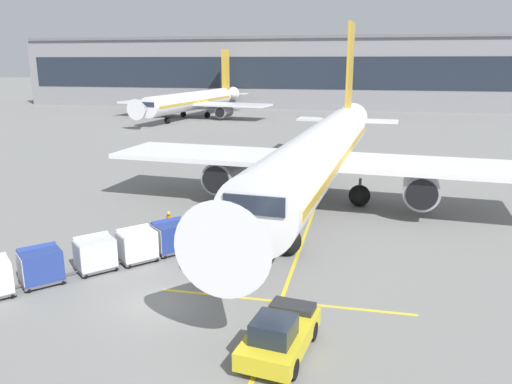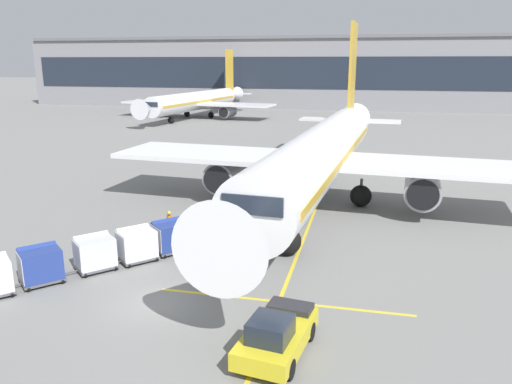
{
  "view_description": "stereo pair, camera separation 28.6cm",
  "coord_description": "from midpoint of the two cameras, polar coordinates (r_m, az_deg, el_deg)",
  "views": [
    {
      "loc": [
        9.02,
        -19.56,
        10.87
      ],
      "look_at": [
        2.96,
        8.23,
        3.4
      ],
      "focal_mm": 34.93,
      "sensor_mm": 36.0,
      "label": 1
    },
    {
      "loc": [
        9.3,
        -19.5,
        10.87
      ],
      "look_at": [
        2.96,
        8.23,
        3.4
      ],
      "focal_mm": 34.93,
      "sensor_mm": 36.0,
      "label": 2
    }
  ],
  "objects": [
    {
      "name": "terminal_building",
      "position": [
        125.91,
        7.36,
        13.41
      ],
      "size": [
        145.1,
        18.48,
        16.64
      ],
      "color": "gray",
      "rests_on": "ground"
    },
    {
      "name": "parked_airplane",
      "position": [
        38.07,
        7.71,
        4.31
      ],
      "size": [
        33.06,
        43.29,
        14.81
      ],
      "color": "white",
      "rests_on": "ground"
    },
    {
      "name": "safety_cone_nose_mark",
      "position": [
        37.11,
        -2.8,
        -1.81
      ],
      "size": [
        0.6,
        0.6,
        0.68
      ],
      "color": "black",
      "rests_on": "ground"
    },
    {
      "name": "ground_crew_wingwalker",
      "position": [
        28.7,
        -5.71,
        -5.48
      ],
      "size": [
        0.57,
        0.29,
        1.74
      ],
      "color": "black",
      "rests_on": "ground"
    },
    {
      "name": "ground_crew_by_carts",
      "position": [
        32.02,
        -9.63,
        -3.46
      ],
      "size": [
        0.42,
        0.48,
        1.74
      ],
      "color": "#333847",
      "rests_on": "ground"
    },
    {
      "name": "pushback_tug",
      "position": [
        19.67,
        2.79,
        -16.0
      ],
      "size": [
        2.74,
        4.67,
        1.83
      ],
      "color": "gold",
      "rests_on": "ground"
    },
    {
      "name": "safety_cone_engine_keepout",
      "position": [
        36.49,
        -2.32,
        -2.12
      ],
      "size": [
        0.56,
        0.56,
        0.64
      ],
      "color": "black",
      "rests_on": "ground"
    },
    {
      "name": "baggage_cart_lead",
      "position": [
        29.63,
        -9.47,
        -4.96
      ],
      "size": [
        2.53,
        2.56,
        1.91
      ],
      "color": "#515156",
      "rests_on": "ground"
    },
    {
      "name": "baggage_cart_fourth",
      "position": [
        27.46,
        -23.2,
        -7.61
      ],
      "size": [
        2.53,
        2.56,
        1.91
      ],
      "color": "#515156",
      "rests_on": "ground"
    },
    {
      "name": "safety_cone_wingtip",
      "position": [
        38.06,
        -3.72,
        -1.37
      ],
      "size": [
        0.63,
        0.63,
        0.72
      ],
      "color": "black",
      "rests_on": "ground"
    },
    {
      "name": "baggage_cart_second",
      "position": [
        28.71,
        -13.24,
        -5.8
      ],
      "size": [
        2.53,
        2.56,
        1.91
      ],
      "color": "#515156",
      "rests_on": "ground"
    },
    {
      "name": "distant_airplane",
      "position": [
        100.79,
        -6.74,
        10.3
      ],
      "size": [
        31.83,
        40.79,
        13.51
      ],
      "color": "white",
      "rests_on": "ground"
    },
    {
      "name": "ground_crew_by_loader",
      "position": [
        29.95,
        -6.5,
        -4.63
      ],
      "size": [
        0.56,
        0.31,
        1.74
      ],
      "color": "#333847",
      "rests_on": "ground"
    },
    {
      "name": "belt_loader",
      "position": [
        31.48,
        -2.69,
        -3.94
      ],
      "size": [
        4.98,
        4.48,
        2.59
      ],
      "color": "silver",
      "rests_on": "ground"
    },
    {
      "name": "ground_plane",
      "position": [
        24.16,
        -11.19,
        -12.33
      ],
      "size": [
        600.0,
        600.0,
        0.0
      ],
      "primitive_type": "plane",
      "color": "slate"
    },
    {
      "name": "apron_guidance_line_stop_bar",
      "position": [
        23.82,
        3.42,
        -12.46
      ],
      "size": [
        12.0,
        0.2,
        0.01
      ],
      "color": "yellow",
      "rests_on": "ground"
    },
    {
      "name": "apron_guidance_line_lead_in",
      "position": [
        38.33,
        7.06,
        -1.87
      ],
      "size": [
        0.2,
        110.0,
        0.01
      ],
      "color": "yellow",
      "rests_on": "ground"
    },
    {
      "name": "ground_crew_marshaller",
      "position": [
        30.87,
        -2.7,
        -3.96
      ],
      "size": [
        0.48,
        0.41,
        1.74
      ],
      "color": "#333847",
      "rests_on": "ground"
    },
    {
      "name": "baggage_cart_third",
      "position": [
        28.1,
        -17.71,
        -6.59
      ],
      "size": [
        2.53,
        2.56,
        1.91
      ],
      "color": "#515156",
      "rests_on": "ground"
    }
  ]
}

